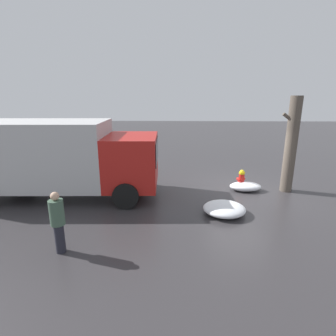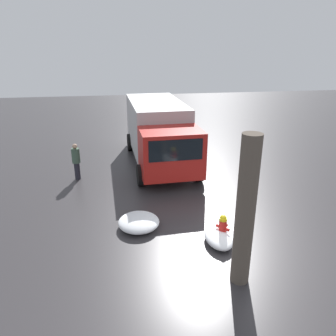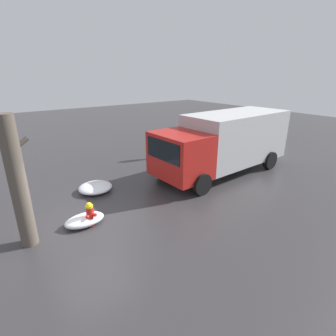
{
  "view_description": "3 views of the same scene",
  "coord_description": "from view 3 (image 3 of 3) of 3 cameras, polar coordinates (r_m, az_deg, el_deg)",
  "views": [
    {
      "loc": [
        2.73,
        10.3,
        3.74
      ],
      "look_at": [
        2.99,
        0.93,
        1.14
      ],
      "focal_mm": 28.0,
      "sensor_mm": 36.0,
      "label": 1
    },
    {
      "loc": [
        -8.01,
        2.96,
        5.5
      ],
      "look_at": [
        2.85,
        1.16,
        1.29
      ],
      "focal_mm": 35.0,
      "sensor_mm": 36.0,
      "label": 2
    },
    {
      "loc": [
        -2.36,
        -7.4,
        4.67
      ],
      "look_at": [
        3.15,
        0.06,
        1.28
      ],
      "focal_mm": 28.0,
      "sensor_mm": 36.0,
      "label": 3
    }
  ],
  "objects": [
    {
      "name": "ground_plane",
      "position": [
        9.07,
        -16.36,
        -11.88
      ],
      "size": [
        60.0,
        60.0,
        0.0
      ],
      "primitive_type": "plane",
      "color": "#333033"
    },
    {
      "name": "fire_hydrant",
      "position": [
        8.85,
        -16.61,
        -9.54
      ],
      "size": [
        0.38,
        0.37,
        0.83
      ],
      "rotation": [
        0.0,
        0.0,
        5.43
      ],
      "color": "red",
      "rests_on": "ground_plane"
    },
    {
      "name": "snow_pile_curbside",
      "position": [
        11.32,
        -15.52,
        -4.09
      ],
      "size": [
        1.38,
        1.31,
        0.36
      ],
      "color": "white",
      "rests_on": "ground_plane"
    },
    {
      "name": "delivery_truck",
      "position": [
        13.04,
        12.37,
        5.83
      ],
      "size": [
        7.39,
        2.93,
        2.85
      ],
      "rotation": [
        0.0,
        0.0,
        1.6
      ],
      "color": "red",
      "rests_on": "ground_plane"
    },
    {
      "name": "pedestrian",
      "position": [
        14.92,
        -3.15,
        5.23
      ],
      "size": [
        0.34,
        0.34,
        1.58
      ],
      "rotation": [
        0.0,
        0.0,
        4.74
      ],
      "color": "#23232D",
      "rests_on": "ground_plane"
    },
    {
      "name": "tree_trunk",
      "position": [
        8.06,
        -29.83,
        -2.99
      ],
      "size": [
        0.69,
        0.45,
        3.74
      ],
      "color": "brown",
      "rests_on": "ground_plane"
    },
    {
      "name": "snow_pile_by_hydrant",
      "position": [
        9.08,
        -17.69,
        -10.74
      ],
      "size": [
        1.27,
        0.78,
        0.34
      ],
      "color": "white",
      "rests_on": "ground_plane"
    }
  ]
}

